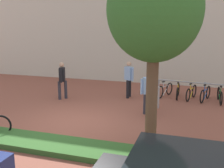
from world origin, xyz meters
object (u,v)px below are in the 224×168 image
at_px(tree_sidewalk, 154,12).
at_px(person_shirt_blue, 129,77).
at_px(bike_rack_cluster, 198,93).
at_px(person_shirt_white, 148,90).
at_px(person_suited_dark, 62,78).
at_px(bollard_steel, 157,97).

distance_m(tree_sidewalk, person_shirt_blue, 6.87).
bearing_deg(bike_rack_cluster, tree_sidewalk, -99.64).
xyz_separation_m(person_shirt_white, person_suited_dark, (-4.20, 1.13, 0.00)).
distance_m(tree_sidewalk, bollard_steel, 5.72).
bearing_deg(person_shirt_white, person_suited_dark, 164.96).
bearing_deg(bollard_steel, person_shirt_white, -100.83).
xyz_separation_m(tree_sidewalk, bike_rack_cluster, (1.10, 6.47, -3.33)).
relative_size(tree_sidewalk, bike_rack_cluster, 1.31).
xyz_separation_m(bike_rack_cluster, person_shirt_white, (-1.81, -2.83, 0.64)).
bearing_deg(person_shirt_white, tree_sidewalk, -78.99).
distance_m(bollard_steel, person_suited_dark, 4.44).
xyz_separation_m(person_shirt_white, person_shirt_blue, (-1.35, 2.34, 0.00)).
xyz_separation_m(tree_sidewalk, person_shirt_blue, (-2.06, 5.97, -2.69)).
distance_m(bike_rack_cluster, person_shirt_white, 3.42).
distance_m(person_shirt_white, person_suited_dark, 4.35).
bearing_deg(person_shirt_blue, person_shirt_white, -59.99).
xyz_separation_m(bollard_steel, person_suited_dark, (-4.41, 0.07, 0.53)).
bearing_deg(person_suited_dark, person_shirt_blue, 22.90).
bearing_deg(bike_rack_cluster, person_shirt_white, -122.54).
distance_m(tree_sidewalk, bike_rack_cluster, 7.36).
xyz_separation_m(bike_rack_cluster, person_shirt_blue, (-3.16, -0.50, 0.64)).
relative_size(tree_sidewalk, bollard_steel, 5.45).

